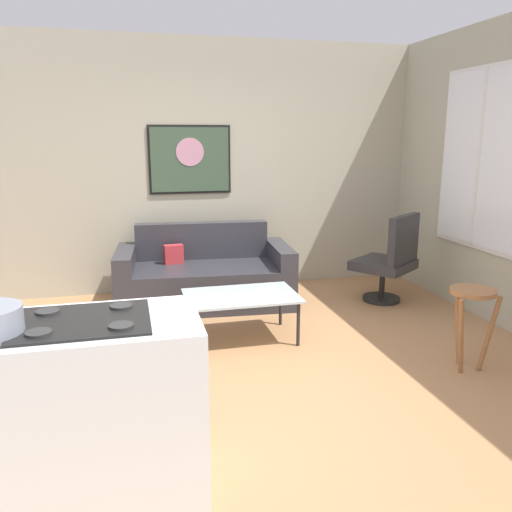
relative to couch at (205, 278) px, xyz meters
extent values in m
cube|color=#B07D51|center=(-0.03, -1.80, -0.30)|extent=(6.40, 6.40, 0.04)
cube|color=#AEA891|center=(-0.03, 0.62, 1.12)|extent=(6.40, 0.05, 2.80)
cube|color=#302F35|center=(0.00, -0.04, -0.07)|extent=(1.51, 0.99, 0.42)
cube|color=#302F35|center=(0.03, 0.32, 0.34)|extent=(1.45, 0.27, 0.40)
cube|color=#302F35|center=(-0.81, 0.02, 0.03)|extent=(0.25, 0.90, 0.61)
cube|color=#302F35|center=(0.81, -0.10, 0.03)|extent=(0.25, 0.90, 0.61)
cube|color=#AF2F33|center=(-0.31, 0.14, 0.24)|extent=(0.21, 0.13, 0.20)
cube|color=silver|center=(0.16, -1.09, 0.12)|extent=(0.97, 0.62, 0.02)
cylinder|color=#232326|center=(-0.28, -1.35, -0.09)|extent=(0.03, 0.03, 0.39)
cylinder|color=#232326|center=(0.60, -1.35, -0.09)|extent=(0.03, 0.03, 0.39)
cylinder|color=#232326|center=(-0.28, -0.83, -0.09)|extent=(0.03, 0.03, 0.39)
cylinder|color=#232326|center=(0.60, -0.83, -0.09)|extent=(0.03, 0.03, 0.39)
cylinder|color=black|center=(1.88, -0.38, -0.26)|extent=(0.40, 0.40, 0.04)
cylinder|color=black|center=(1.88, -0.38, -0.05)|extent=(0.06, 0.06, 0.37)
cube|color=#2C2D2E|center=(1.88, -0.38, 0.12)|extent=(0.79, 0.78, 0.10)
cube|color=#2C2D2E|center=(2.00, -0.56, 0.42)|extent=(0.51, 0.40, 0.50)
cylinder|color=#9B653A|center=(1.71, -2.09, 0.34)|extent=(0.33, 0.33, 0.03)
cylinder|color=#9B653A|center=(1.71, -1.95, 0.02)|extent=(0.04, 0.13, 0.60)
cylinder|color=#9B653A|center=(1.59, -2.16, 0.02)|extent=(0.13, 0.10, 0.60)
cylinder|color=#9B653A|center=(1.83, -2.16, 0.02)|extent=(0.13, 0.10, 0.60)
cube|color=white|center=(-1.28, -2.91, 0.18)|extent=(1.66, 0.61, 0.92)
cube|color=black|center=(-0.98, -2.91, 0.64)|extent=(0.60, 0.49, 0.01)
cylinder|color=#2D2D2D|center=(-1.15, -3.05, 0.65)|extent=(0.11, 0.11, 0.01)
cylinder|color=#2D2D2D|center=(-0.81, -3.05, 0.65)|extent=(0.11, 0.11, 0.01)
cylinder|color=#2D2D2D|center=(-1.15, -2.77, 0.65)|extent=(0.11, 0.11, 0.01)
cylinder|color=#2D2D2D|center=(-0.81, -2.77, 0.65)|extent=(0.11, 0.11, 0.01)
cube|color=black|center=(-0.05, 0.59, 1.21)|extent=(0.92, 0.01, 0.75)
cube|color=#3B523B|center=(-0.05, 0.58, 1.21)|extent=(0.87, 0.02, 0.70)
cylinder|color=#CB899F|center=(-0.05, 0.57, 1.29)|extent=(0.31, 0.01, 0.31)
cube|color=silver|center=(2.56, -0.90, 1.25)|extent=(0.02, 1.21, 1.74)
cube|color=white|center=(2.55, -0.90, 1.25)|extent=(0.01, 1.13, 1.66)
cube|color=silver|center=(2.55, -0.90, 1.25)|extent=(0.01, 0.04, 1.66)
camera|label=1|loc=(-0.76, -5.28, 1.47)|focal=36.33mm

